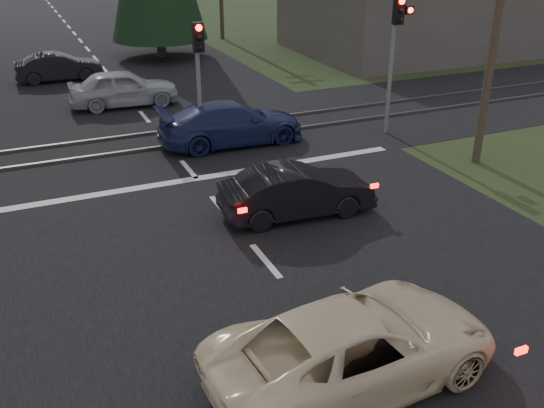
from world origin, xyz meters
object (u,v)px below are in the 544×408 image
cream_coupe (354,346)px  silver_car (123,88)px  utility_pole_near (499,6)px  blue_sedan (231,123)px  traffic_signal_right (396,39)px  dark_car_far (59,67)px  traffic_signal_center (199,64)px  dark_hatchback (297,192)px

cream_coupe → silver_car: bearing=-4.0°
utility_pole_near → blue_sedan: bearing=143.6°
cream_coupe → blue_sedan: 12.08m
cream_coupe → silver_car: silver_car is taller
traffic_signal_right → dark_car_far: 16.52m
traffic_signal_center → dark_hatchback: bearing=-83.5°
silver_car → blue_sedan: bearing=-154.7°
utility_pole_near → dark_car_far: 20.11m
traffic_signal_right → blue_sedan: 6.21m
cream_coupe → dark_car_far: (-2.13, 23.58, -0.04)m
cream_coupe → dark_hatchback: 6.26m
cream_coupe → silver_car: (-0.18, 17.98, 0.05)m
traffic_signal_center → cream_coupe: traffic_signal_center is taller
traffic_signal_right → cream_coupe: (-7.75, -10.60, -2.62)m
traffic_signal_right → blue_sedan: (-5.50, 1.27, -2.60)m
utility_pole_near → blue_sedan: (-6.45, 4.75, -4.01)m
utility_pole_near → traffic_signal_center: bearing=148.0°
blue_sedan → silver_car: bearing=22.8°
dark_car_far → silver_car: bearing=-160.5°
cream_coupe → blue_sedan: size_ratio=1.01×
dark_hatchback → blue_sedan: bearing=0.1°
traffic_signal_center → dark_car_far: traffic_signal_center is taller
dark_hatchback → silver_car: (-2.05, 12.00, 0.09)m
silver_car → dark_hatchback: bearing=-166.7°
traffic_signal_right → utility_pole_near: bearing=-74.7°
traffic_signal_center → dark_hatchback: (0.67, -5.82, -2.16)m
silver_car → traffic_signal_center: bearing=-163.7°
blue_sedan → dark_car_far: (-4.38, 11.70, -0.07)m
cream_coupe → silver_car: size_ratio=1.14×
traffic_signal_center → traffic_signal_right: bearing=-10.4°
utility_pole_near → cream_coupe: bearing=-140.7°
traffic_signal_right → traffic_signal_center: traffic_signal_right is taller
dark_hatchback → dark_car_far: bearing=16.6°
traffic_signal_center → blue_sedan: bearing=3.8°
silver_car → blue_sedan: size_ratio=0.88×
traffic_signal_center → blue_sedan: (1.05, 0.07, -2.09)m
traffic_signal_center → cream_coupe: bearing=-95.8°
dark_hatchback → cream_coupe: bearing=166.5°
traffic_signal_center → silver_car: 6.66m
traffic_signal_right → utility_pole_near: size_ratio=0.52×
traffic_signal_right → dark_hatchback: 7.94m
dark_hatchback → dark_car_far: (-4.00, 17.60, -0.00)m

